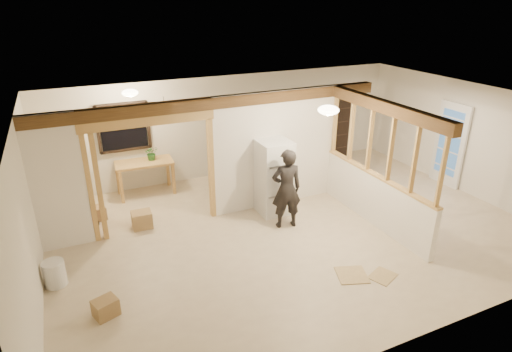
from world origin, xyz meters
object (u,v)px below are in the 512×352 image
refrigerator (274,177)px  bookshelf (333,129)px  work_table (146,178)px  woman (286,189)px  shop_vac (86,213)px

refrigerator → bookshelf: bearing=36.7°
refrigerator → bookshelf: 3.70m
work_table → refrigerator: bearing=-38.0°
refrigerator → woman: 0.65m
refrigerator → work_table: size_ratio=1.24×
woman → shop_vac: (-3.61, 1.62, -0.52)m
shop_vac → woman: bearing=-24.2°
refrigerator → woman: bearing=-95.3°
work_table → bookshelf: (5.24, 0.21, 0.44)m
refrigerator → shop_vac: refrigerator is taller
refrigerator → bookshelf: bookshelf is taller
bookshelf → work_table: bearing=-177.7°
refrigerator → work_table: 3.06m
refrigerator → woman: woman is taller
shop_vac → work_table: bearing=36.6°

